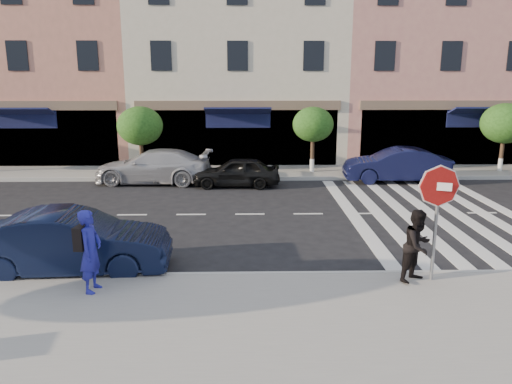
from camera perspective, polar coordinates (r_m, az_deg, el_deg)
name	(u,v)px	position (r m, az deg, el deg)	size (l,w,h in m)	color
ground	(251,256)	(13.21, -0.56, -7.33)	(120.00, 120.00, 0.00)	black
sidewalk_near	(253,323)	(9.76, -0.31, -14.73)	(60.00, 4.50, 0.15)	gray
sidewalk_far	(249,172)	(23.80, -0.86, 2.26)	(60.00, 3.00, 0.15)	gray
building_west_mid	(50,31)	(31.39, -22.44, 16.68)	(10.00, 9.00, 14.00)	tan
building_centre	(239,59)	(29.37, -1.98, 15.00)	(11.00, 9.00, 11.00)	beige
building_east_mid	(449,40)	(31.62, 21.23, 15.84)	(13.00, 9.00, 13.00)	tan
street_tree_wb	(140,126)	(23.78, -13.11, 7.34)	(2.10, 2.10, 3.06)	#473323
street_tree_c	(313,125)	(23.48, 6.54, 7.65)	(1.90, 1.90, 3.04)	#473323
street_tree_ea	(505,124)	(26.24, 26.57, 7.01)	(2.20, 2.20, 3.19)	#473323
stop_sign	(438,198)	(11.47, 20.11, -0.64)	(0.89, 0.33, 2.63)	gray
photographer	(91,251)	(11.10, -18.38, -6.42)	(0.65, 0.43, 1.79)	navy
walker	(418,246)	(11.63, 18.00, -5.86)	(0.80, 0.62, 1.64)	black
car_near_mid	(72,242)	(12.71, -20.30, -5.42)	(1.61, 4.60, 1.52)	black
car_far_left	(153,166)	(22.18, -11.64, 2.88)	(2.05, 5.04, 1.46)	#A5A4A9
car_far_mid	(237,172)	(21.08, -2.24, 2.31)	(1.47, 3.65, 1.24)	black
car_far_right	(396,165)	(22.79, 15.76, 2.98)	(1.59, 4.56, 1.50)	black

